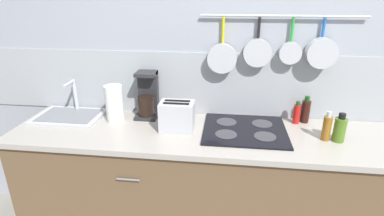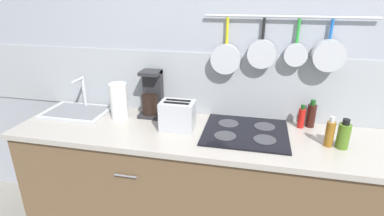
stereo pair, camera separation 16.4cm
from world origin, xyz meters
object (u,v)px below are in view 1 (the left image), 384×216
at_px(paper_towel_roll, 114,104).
at_px(bottle_vinegar, 327,128).
at_px(toaster, 177,116).
at_px(bottle_dish_soap, 340,129).
at_px(coffee_maker, 148,98).
at_px(bottle_hot_sauce, 306,111).
at_px(bottle_olive_oil, 297,114).

height_order(paper_towel_roll, bottle_vinegar, paper_towel_roll).
bearing_deg(bottle_vinegar, toaster, 178.18).
xyz_separation_m(toaster, bottle_dish_soap, (0.98, -0.03, -0.02)).
distance_m(coffee_maker, toaster, 0.33).
xyz_separation_m(coffee_maker, toaster, (0.25, -0.21, -0.04)).
xyz_separation_m(bottle_hot_sauce, bottle_dish_soap, (0.14, -0.26, -0.00)).
xyz_separation_m(coffee_maker, bottle_dish_soap, (1.23, -0.24, -0.06)).
bearing_deg(bottle_hot_sauce, toaster, -164.77).
height_order(bottle_hot_sauce, bottle_vinegar, bottle_hot_sauce).
relative_size(toaster, bottle_hot_sauce, 1.25).
bearing_deg(paper_towel_roll, bottle_olive_oil, 5.21).
distance_m(bottle_vinegar, bottle_dish_soap, 0.07).
bearing_deg(coffee_maker, bottle_dish_soap, -11.23).
height_order(toaster, bottle_hot_sauce, toaster).
distance_m(toaster, bottle_dish_soap, 0.98).
xyz_separation_m(coffee_maker, bottle_hot_sauce, (1.09, 0.02, -0.05)).
relative_size(paper_towel_roll, bottle_hot_sauce, 1.36).
relative_size(paper_towel_roll, coffee_maker, 0.78).
bearing_deg(bottle_vinegar, coffee_maker, 168.38).
bearing_deg(bottle_dish_soap, bottle_olive_oil, 130.21).
bearing_deg(paper_towel_roll, toaster, -11.40).
distance_m(paper_towel_roll, bottle_olive_oil, 1.23).
bearing_deg(paper_towel_roll, bottle_dish_soap, -5.00).
relative_size(paper_towel_roll, toaster, 1.09).
bearing_deg(bottle_olive_oil, bottle_vinegar, -60.92).
xyz_separation_m(coffee_maker, bottle_vinegar, (1.16, -0.24, -0.05)).
bearing_deg(toaster, bottle_dish_soap, -2.04).
height_order(toaster, bottle_vinegar, toaster).
xyz_separation_m(paper_towel_roll, bottle_hot_sauce, (1.29, 0.14, -0.04)).
bearing_deg(coffee_maker, paper_towel_roll, -149.07).
height_order(coffee_maker, bottle_vinegar, coffee_maker).
distance_m(paper_towel_roll, bottle_dish_soap, 1.43).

